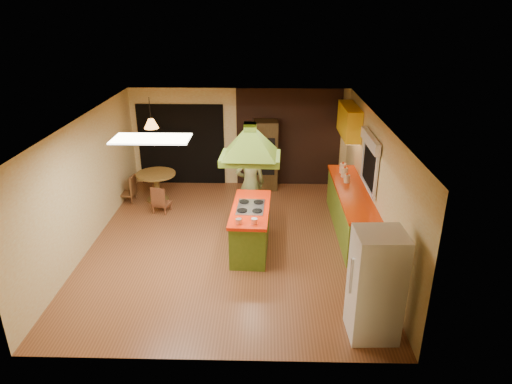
{
  "coord_description": "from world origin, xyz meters",
  "views": [
    {
      "loc": [
        0.71,
        -8.02,
        4.46
      ],
      "look_at": [
        0.51,
        -0.12,
        1.15
      ],
      "focal_mm": 32.0,
      "sensor_mm": 36.0,
      "label": 1
    }
  ],
  "objects_px": {
    "dining_table": "(156,181)",
    "canister_large": "(343,168)",
    "refrigerator": "(376,285)",
    "wall_oven": "(266,155)",
    "man": "(250,184)",
    "kitchen_island": "(251,228)"
  },
  "relations": [
    {
      "from": "refrigerator",
      "to": "canister_large",
      "type": "relative_size",
      "value": 7.54
    },
    {
      "from": "kitchen_island",
      "to": "dining_table",
      "type": "relative_size",
      "value": 1.91
    },
    {
      "from": "dining_table",
      "to": "canister_large",
      "type": "xyz_separation_m",
      "value": [
        4.33,
        -0.46,
        0.54
      ]
    },
    {
      "from": "man",
      "to": "dining_table",
      "type": "xyz_separation_m",
      "value": [
        -2.29,
        1.05,
        -0.38
      ]
    },
    {
      "from": "wall_oven",
      "to": "canister_large",
      "type": "xyz_separation_m",
      "value": [
        1.73,
        -1.36,
        0.15
      ]
    },
    {
      "from": "man",
      "to": "dining_table",
      "type": "relative_size",
      "value": 1.87
    },
    {
      "from": "canister_large",
      "to": "man",
      "type": "bearing_deg",
      "value": -164.08
    },
    {
      "from": "kitchen_island",
      "to": "dining_table",
      "type": "bearing_deg",
      "value": 138.33
    },
    {
      "from": "man",
      "to": "dining_table",
      "type": "bearing_deg",
      "value": -37.94
    },
    {
      "from": "man",
      "to": "kitchen_island",
      "type": "bearing_deg",
      "value": 79.0
    },
    {
      "from": "dining_table",
      "to": "man",
      "type": "bearing_deg",
      "value": -24.6
    },
    {
      "from": "man",
      "to": "wall_oven",
      "type": "xyz_separation_m",
      "value": [
        0.31,
        1.94,
        0.01
      ]
    },
    {
      "from": "kitchen_island",
      "to": "dining_table",
      "type": "distance_m",
      "value": 3.26
    },
    {
      "from": "refrigerator",
      "to": "wall_oven",
      "type": "distance_m",
      "value": 5.8
    },
    {
      "from": "man",
      "to": "canister_large",
      "type": "xyz_separation_m",
      "value": [
        2.04,
        0.58,
        0.16
      ]
    },
    {
      "from": "kitchen_island",
      "to": "man",
      "type": "height_order",
      "value": "man"
    },
    {
      "from": "refrigerator",
      "to": "kitchen_island",
      "type": "bearing_deg",
      "value": 124.53
    },
    {
      "from": "refrigerator",
      "to": "dining_table",
      "type": "xyz_separation_m",
      "value": [
        -4.17,
        4.69,
        -0.33
      ]
    },
    {
      "from": "kitchen_island",
      "to": "dining_table",
      "type": "height_order",
      "value": "kitchen_island"
    },
    {
      "from": "wall_oven",
      "to": "man",
      "type": "bearing_deg",
      "value": -102.34
    },
    {
      "from": "refrigerator",
      "to": "wall_oven",
      "type": "bearing_deg",
      "value": 103.14
    },
    {
      "from": "kitchen_island",
      "to": "canister_large",
      "type": "distance_m",
      "value": 2.75
    }
  ]
}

